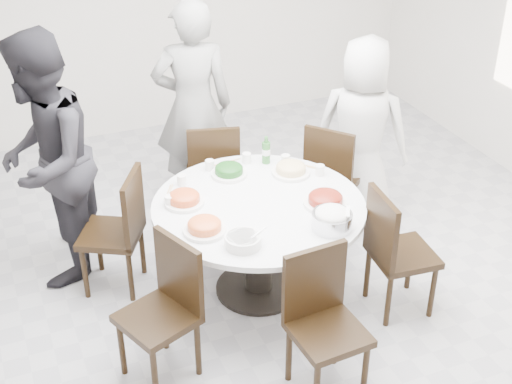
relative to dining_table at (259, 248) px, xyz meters
name	(u,v)px	position (x,y,z in m)	size (l,w,h in m)	color
floor	(251,282)	(-0.02, 0.10, -0.38)	(6.00, 6.00, 0.01)	#B3B3B8
wall_back	(137,0)	(-0.02, 3.10, 1.02)	(6.00, 0.01, 2.80)	white
dining_table	(259,248)	(0.00, 0.00, 0.00)	(1.50, 1.50, 0.75)	white
chair_ne	(336,173)	(0.95, 0.62, 0.10)	(0.42, 0.42, 0.95)	black
chair_n	(213,171)	(0.02, 1.06, 0.10)	(0.42, 0.42, 0.95)	black
chair_nw	(111,232)	(-0.97, 0.47, 0.10)	(0.42, 0.42, 0.95)	black
chair_sw	(157,316)	(-0.91, -0.56, 0.10)	(0.42, 0.42, 0.95)	black
chair_s	(329,330)	(0.00, -1.08, 0.10)	(0.42, 0.42, 0.95)	black
chair_se	(403,252)	(0.86, -0.56, 0.10)	(0.42, 0.42, 0.95)	black
diner_right	(361,132)	(1.19, 0.65, 0.43)	(0.78, 0.51, 1.60)	silver
diner_middle	(193,107)	(-0.02, 1.40, 0.55)	(0.67, 0.44, 1.85)	black
diner_left	(45,161)	(-1.31, 0.82, 0.58)	(0.93, 0.72, 1.91)	black
dish_greens	(229,171)	(-0.05, 0.46, 0.41)	(0.27, 0.27, 0.07)	white
dish_pale	(291,169)	(0.39, 0.31, 0.41)	(0.29, 0.29, 0.08)	white
dish_orange	(184,199)	(-0.48, 0.20, 0.41)	(0.28, 0.28, 0.08)	white
dish_redbrown	(325,200)	(0.42, -0.19, 0.41)	(0.31, 0.31, 0.08)	white
dish_tofu	(205,227)	(-0.46, -0.19, 0.41)	(0.29, 0.29, 0.07)	white
rice_bowl	(332,221)	(0.33, -0.47, 0.43)	(0.27, 0.27, 0.12)	silver
soup_bowl	(243,241)	(-0.29, -0.43, 0.41)	(0.24, 0.24, 0.07)	white
beverage_bottle	(266,150)	(0.29, 0.54, 0.49)	(0.06, 0.06, 0.22)	#2B6B2B
tea_cups	(222,160)	(-0.03, 0.65, 0.42)	(0.07, 0.07, 0.08)	white
chopsticks	(229,160)	(0.04, 0.69, 0.38)	(0.24, 0.04, 0.01)	tan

